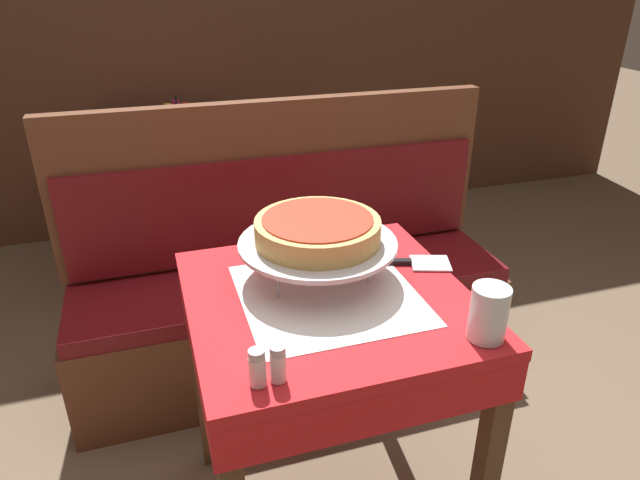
{
  "coord_description": "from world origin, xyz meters",
  "views": [
    {
      "loc": [
        -0.38,
        -1.14,
        1.5
      ],
      "look_at": [
        -0.0,
        0.06,
        0.89
      ],
      "focal_mm": 32.0,
      "sensor_mm": 36.0,
      "label": 1
    }
  ],
  "objects_px": {
    "deep_dish_pizza": "(316,230)",
    "condiment_caddy": "(178,123)",
    "booth_bench": "(290,297)",
    "pizza_pan_stand": "(316,245)",
    "salt_shaker": "(257,368)",
    "dining_table_rear": "(173,148)",
    "pizza_server": "(399,262)",
    "dining_table_front": "(328,329)",
    "water_glass_near": "(489,313)",
    "pepper_shaker": "(278,364)"
  },
  "relations": [
    {
      "from": "deep_dish_pizza",
      "to": "condiment_caddy",
      "type": "bearing_deg",
      "value": 97.72
    },
    {
      "from": "booth_bench",
      "to": "deep_dish_pizza",
      "type": "xyz_separation_m",
      "value": [
        -0.09,
        -0.64,
        0.59
      ]
    },
    {
      "from": "pizza_pan_stand",
      "to": "salt_shaker",
      "type": "bearing_deg",
      "value": -122.53
    },
    {
      "from": "dining_table_rear",
      "to": "pizza_server",
      "type": "height_order",
      "value": "pizza_server"
    },
    {
      "from": "pizza_pan_stand",
      "to": "pizza_server",
      "type": "height_order",
      "value": "pizza_pan_stand"
    },
    {
      "from": "dining_table_front",
      "to": "booth_bench",
      "type": "distance_m",
      "value": 0.81
    },
    {
      "from": "pizza_server",
      "to": "salt_shaker",
      "type": "bearing_deg",
      "value": -141.92
    },
    {
      "from": "deep_dish_pizza",
      "to": "pizza_server",
      "type": "distance_m",
      "value": 0.27
    },
    {
      "from": "dining_table_front",
      "to": "dining_table_rear",
      "type": "bearing_deg",
      "value": 98.12
    },
    {
      "from": "dining_table_front",
      "to": "water_glass_near",
      "type": "bearing_deg",
      "value": -45.28
    },
    {
      "from": "deep_dish_pizza",
      "to": "pizza_server",
      "type": "bearing_deg",
      "value": 1.0
    },
    {
      "from": "condiment_caddy",
      "to": "deep_dish_pizza",
      "type": "bearing_deg",
      "value": -82.28
    },
    {
      "from": "pizza_server",
      "to": "dining_table_rear",
      "type": "bearing_deg",
      "value": 106.33
    },
    {
      "from": "deep_dish_pizza",
      "to": "salt_shaker",
      "type": "xyz_separation_m",
      "value": [
        -0.23,
        -0.36,
        -0.1
      ]
    },
    {
      "from": "deep_dish_pizza",
      "to": "dining_table_front",
      "type": "bearing_deg",
      "value": -87.87
    },
    {
      "from": "booth_bench",
      "to": "condiment_caddy",
      "type": "height_order",
      "value": "booth_bench"
    },
    {
      "from": "salt_shaker",
      "to": "condiment_caddy",
      "type": "distance_m",
      "value": 1.92
    },
    {
      "from": "booth_bench",
      "to": "pizza_pan_stand",
      "type": "height_order",
      "value": "booth_bench"
    },
    {
      "from": "dining_table_front",
      "to": "salt_shaker",
      "type": "bearing_deg",
      "value": -130.56
    },
    {
      "from": "booth_bench",
      "to": "deep_dish_pizza",
      "type": "height_order",
      "value": "booth_bench"
    },
    {
      "from": "dining_table_front",
      "to": "water_glass_near",
      "type": "distance_m",
      "value": 0.42
    },
    {
      "from": "pizza_server",
      "to": "water_glass_near",
      "type": "distance_m",
      "value": 0.37
    },
    {
      "from": "salt_shaker",
      "to": "pepper_shaker",
      "type": "relative_size",
      "value": 1.0
    },
    {
      "from": "dining_table_front",
      "to": "water_glass_near",
      "type": "relative_size",
      "value": 6.2
    },
    {
      "from": "water_glass_near",
      "to": "pepper_shaker",
      "type": "relative_size",
      "value": 1.56
    },
    {
      "from": "dining_table_rear",
      "to": "booth_bench",
      "type": "distance_m",
      "value": 1.11
    },
    {
      "from": "pepper_shaker",
      "to": "deep_dish_pizza",
      "type": "bearing_deg",
      "value": 62.29
    },
    {
      "from": "booth_bench",
      "to": "salt_shaker",
      "type": "relative_size",
      "value": 20.81
    },
    {
      "from": "water_glass_near",
      "to": "condiment_caddy",
      "type": "distance_m",
      "value": 1.98
    },
    {
      "from": "pizza_pan_stand",
      "to": "deep_dish_pizza",
      "type": "height_order",
      "value": "deep_dish_pizza"
    },
    {
      "from": "dining_table_rear",
      "to": "deep_dish_pizza",
      "type": "relative_size",
      "value": 2.65
    },
    {
      "from": "dining_table_front",
      "to": "water_glass_near",
      "type": "height_order",
      "value": "water_glass_near"
    },
    {
      "from": "deep_dish_pizza",
      "to": "pepper_shaker",
      "type": "bearing_deg",
      "value": -117.71
    },
    {
      "from": "booth_bench",
      "to": "salt_shaker",
      "type": "distance_m",
      "value": 1.16
    },
    {
      "from": "pizza_server",
      "to": "condiment_caddy",
      "type": "relative_size",
      "value": 1.64
    },
    {
      "from": "booth_bench",
      "to": "water_glass_near",
      "type": "height_order",
      "value": "booth_bench"
    },
    {
      "from": "booth_bench",
      "to": "condiment_caddy",
      "type": "bearing_deg",
      "value": 108.05
    },
    {
      "from": "dining_table_front",
      "to": "water_glass_near",
      "type": "xyz_separation_m",
      "value": [
        0.27,
        -0.27,
        0.17
      ]
    },
    {
      "from": "water_glass_near",
      "to": "salt_shaker",
      "type": "xyz_separation_m",
      "value": [
        -0.5,
        -0.0,
        -0.02
      ]
    },
    {
      "from": "pizza_pan_stand",
      "to": "condiment_caddy",
      "type": "bearing_deg",
      "value": 97.72
    },
    {
      "from": "dining_table_front",
      "to": "salt_shaker",
      "type": "distance_m",
      "value": 0.39
    },
    {
      "from": "dining_table_front",
      "to": "condiment_caddy",
      "type": "relative_size",
      "value": 4.19
    },
    {
      "from": "dining_table_front",
      "to": "dining_table_rear",
      "type": "relative_size",
      "value": 0.92
    },
    {
      "from": "deep_dish_pizza",
      "to": "pizza_server",
      "type": "xyz_separation_m",
      "value": [
        0.24,
        0.0,
        -0.13
      ]
    },
    {
      "from": "dining_table_front",
      "to": "pizza_pan_stand",
      "type": "distance_m",
      "value": 0.22
    },
    {
      "from": "dining_table_front",
      "to": "deep_dish_pizza",
      "type": "bearing_deg",
      "value": 92.13
    },
    {
      "from": "pizza_pan_stand",
      "to": "pepper_shaker",
      "type": "xyz_separation_m",
      "value": [
        -0.19,
        -0.36,
        -0.06
      ]
    },
    {
      "from": "dining_table_front",
      "to": "booth_bench",
      "type": "relative_size",
      "value": 0.46
    },
    {
      "from": "pizza_pan_stand",
      "to": "pizza_server",
      "type": "xyz_separation_m",
      "value": [
        0.24,
        0.0,
        -0.09
      ]
    },
    {
      "from": "pizza_pan_stand",
      "to": "condiment_caddy",
      "type": "distance_m",
      "value": 1.57
    }
  ]
}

